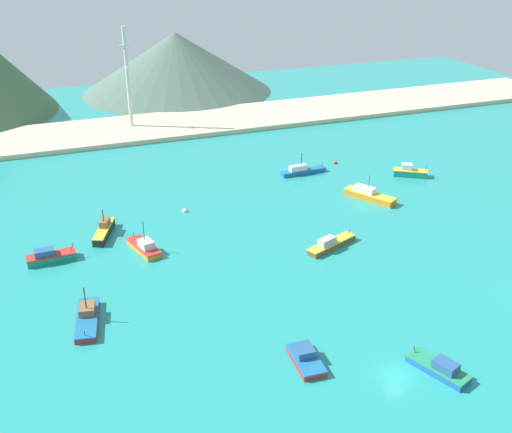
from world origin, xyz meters
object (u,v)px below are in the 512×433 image
object	(u,v)px
fishing_boat_10	(302,171)
buoy_1	(335,163)
fishing_boat_9	(104,230)
radio_tower	(128,79)
fishing_boat_1	(87,318)
fishing_boat_7	(410,172)
fishing_boat_0	(331,244)
fishing_boat_6	(440,368)
fishing_boat_3	(144,247)
fishing_boat_11	(50,256)
buoy_0	(185,211)
fishing_boat_8	(369,195)
fishing_boat_4	(306,358)

from	to	relation	value
fishing_boat_10	buoy_1	bearing A→B (deg)	17.83
fishing_boat_9	radio_tower	xyz separation A→B (m)	(16.50, 61.55, 13.06)
fishing_boat_1	buoy_1	xyz separation A→B (m)	(62.59, 44.97, -0.54)
fishing_boat_7	radio_tower	bearing A→B (deg)	132.57
fishing_boat_0	fishing_boat_6	world-z (taller)	fishing_boat_0
fishing_boat_3	buoy_1	bearing A→B (deg)	27.93
fishing_boat_10	fishing_boat_1	bearing A→B (deg)	-141.53
fishing_boat_10	radio_tower	size ratio (longest dim) A/B	0.39
fishing_boat_10	fishing_boat_11	distance (m)	60.17
fishing_boat_10	buoy_0	size ratio (longest dim) A/B	10.31
fishing_boat_8	fishing_boat_9	world-z (taller)	fishing_boat_8
fishing_boat_6	fishing_boat_1	bearing A→B (deg)	145.99
fishing_boat_7	radio_tower	xyz separation A→B (m)	(-51.71, 56.30, 13.02)
fishing_boat_4	fishing_boat_11	size ratio (longest dim) A/B	0.87
fishing_boat_10	radio_tower	bearing A→B (deg)	122.57
fishing_boat_6	fishing_boat_9	distance (m)	63.61
fishing_boat_11	fishing_boat_1	bearing A→B (deg)	-79.81
fishing_boat_0	fishing_boat_3	world-z (taller)	fishing_boat_3
fishing_boat_1	fishing_boat_3	distance (m)	21.66
fishing_boat_9	buoy_1	xyz separation A→B (m)	(56.29, 18.23, -0.78)
fishing_boat_3	fishing_boat_8	bearing A→B (deg)	6.97
fishing_boat_10	buoy_0	distance (m)	31.73
fishing_boat_0	fishing_boat_9	size ratio (longest dim) A/B	1.12
fishing_boat_1	fishing_boat_3	bearing A→B (deg)	56.67
fishing_boat_7	radio_tower	distance (m)	77.54
fishing_boat_4	fishing_boat_11	bearing A→B (deg)	126.26
fishing_boat_0	fishing_boat_6	size ratio (longest dim) A/B	1.23
fishing_boat_4	radio_tower	distance (m)	108.36
fishing_boat_0	fishing_boat_1	size ratio (longest dim) A/B	1.00
fishing_boat_8	radio_tower	xyz separation A→B (m)	(-36.62, 64.38, 13.06)
fishing_boat_10	buoy_1	size ratio (longest dim) A/B	10.87
fishing_boat_9	fishing_boat_7	bearing A→B (deg)	4.40
buoy_1	fishing_boat_7	bearing A→B (deg)	-47.46
fishing_boat_11	radio_tower	xyz separation A→B (m)	(26.41, 68.17, 13.11)
fishing_boat_9	fishing_boat_10	size ratio (longest dim) A/B	0.88
fishing_boat_7	fishing_boat_8	size ratio (longest dim) A/B	0.70
fishing_boat_8	buoy_1	xyz separation A→B (m)	(3.17, 21.07, -0.78)
fishing_boat_9	buoy_1	world-z (taller)	fishing_boat_9
fishing_boat_4	fishing_boat_10	bearing A→B (deg)	65.88
fishing_boat_0	fishing_boat_8	world-z (taller)	fishing_boat_8
fishing_boat_4	fishing_boat_6	bearing A→B (deg)	-27.82
fishing_boat_0	fishing_boat_7	distance (m)	40.11
fishing_boat_6	fishing_boat_8	bearing A→B (deg)	69.32
fishing_boat_9	fishing_boat_6	bearing A→B (deg)	-57.83
fishing_boat_11	buoy_0	bearing A→B (deg)	23.15
fishing_boat_1	fishing_boat_7	bearing A→B (deg)	23.24
fishing_boat_0	fishing_boat_9	distance (m)	40.90
fishing_boat_3	fishing_boat_8	size ratio (longest dim) A/B	0.81
fishing_boat_4	fishing_boat_0	bearing A→B (deg)	57.35
fishing_boat_6	radio_tower	size ratio (longest dim) A/B	0.31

